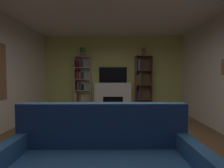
{
  "coord_description": "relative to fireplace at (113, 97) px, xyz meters",
  "views": [
    {
      "loc": [
        0.08,
        -2.55,
        1.33
      ],
      "look_at": [
        0.0,
        1.27,
        1.15
      ],
      "focal_mm": 24.46,
      "sensor_mm": 36.0,
      "label": 1
    }
  ],
  "objects": [
    {
      "name": "potted_plant",
      "position": [
        -1.11,
        -0.03,
        1.67
      ],
      "size": [
        0.21,
        0.21,
        0.34
      ],
      "color": "#A9754E",
      "rests_on": "bookshelf_left"
    },
    {
      "name": "ground_plane",
      "position": [
        0.0,
        -3.04,
        -0.59
      ],
      "size": [
        7.6,
        7.6,
        0.0
      ],
      "primitive_type": "plane",
      "color": "brown"
    },
    {
      "name": "bookshelf_left",
      "position": [
        -1.17,
        0.01,
        0.44
      ],
      "size": [
        0.59,
        0.29,
        2.07
      ],
      "color": "beige",
      "rests_on": "ground_plane"
    },
    {
      "name": "wall_back_accent",
      "position": [
        0.0,
        0.15,
        0.83
      ],
      "size": [
        5.25,
        0.06,
        2.85
      ],
      "primitive_type": "cube",
      "color": "#BECB6B",
      "rests_on": "ground_plane"
    },
    {
      "name": "fireplace",
      "position": [
        0.0,
        0.0,
        0.0
      ],
      "size": [
        1.43,
        0.54,
        1.11
      ],
      "color": "white",
      "rests_on": "ground_plane"
    },
    {
      "name": "vase_with_flowers",
      "position": [
        1.11,
        -0.03,
        1.64
      ],
      "size": [
        0.11,
        0.11,
        0.44
      ],
      "color": "brown",
      "rests_on": "bookshelf_right"
    },
    {
      "name": "bookshelf_right",
      "position": [
        1.03,
        0.0,
        0.42
      ],
      "size": [
        0.59,
        0.34,
        2.07
      ],
      "color": "brown",
      "rests_on": "ground_plane"
    },
    {
      "name": "tv",
      "position": [
        0.0,
        0.09,
        0.81
      ],
      "size": [
        1.02,
        0.06,
        0.57
      ],
      "primitive_type": "cube",
      "color": "black",
      "rests_on": "fireplace"
    }
  ]
}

